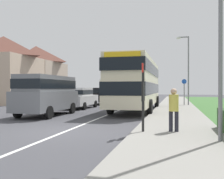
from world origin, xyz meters
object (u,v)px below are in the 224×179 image
object	(u,v)px
pedestrian_at_stop	(174,108)
street_lamp_near	(217,7)
parked_car_white	(80,97)
street_lamp_mid	(187,66)
parked_van_grey	(47,92)
bus_stop_sign	(143,92)
cycle_route_sign	(184,91)
parked_car_black	(100,95)
double_decker_bus	(137,82)

from	to	relation	value
pedestrian_at_stop	street_lamp_near	distance (m)	3.61
parked_car_white	street_lamp_mid	world-z (taller)	street_lamp_mid
parked_van_grey	street_lamp_near	xyz separation A→B (m)	(8.77, -6.21, 2.65)
parked_car_white	bus_stop_sign	size ratio (longest dim) A/B	1.75
bus_stop_sign	street_lamp_mid	bearing A→B (deg)	82.03
bus_stop_sign	street_lamp_mid	world-z (taller)	street_lamp_mid
pedestrian_at_stop	cycle_route_sign	xyz separation A→B (m)	(0.87, 15.37, 0.45)
parked_car_black	street_lamp_near	distance (m)	19.97
double_decker_bus	street_lamp_mid	bearing A→B (deg)	57.81
double_decker_bus	bus_stop_sign	bearing A→B (deg)	-80.31
bus_stop_sign	street_lamp_near	xyz separation A→B (m)	(2.30, -1.16, 2.54)
double_decker_bus	parked_van_grey	xyz separation A→B (m)	(-4.82, -4.63, -0.71)
double_decker_bus	parked_car_black	size ratio (longest dim) A/B	2.70
parked_car_black	parked_car_white	bearing A→B (deg)	-90.32
parked_van_grey	parked_car_black	distance (m)	11.43
parked_van_grey	street_lamp_mid	distance (m)	14.04
street_lamp_near	double_decker_bus	bearing A→B (deg)	110.05
parked_car_white	pedestrian_at_stop	size ratio (longest dim) A/B	2.72
parked_car_white	parked_car_black	distance (m)	5.69
parked_van_grey	street_lamp_near	size ratio (longest dim) A/B	0.74
pedestrian_at_stop	cycle_route_sign	distance (m)	15.40
pedestrian_at_stop	cycle_route_sign	bearing A→B (deg)	86.75
double_decker_bus	street_lamp_near	xyz separation A→B (m)	(3.96, -10.84, 1.93)
street_lamp_near	cycle_route_sign	bearing A→B (deg)	91.23
double_decker_bus	street_lamp_near	bearing A→B (deg)	-69.95
double_decker_bus	street_lamp_mid	world-z (taller)	street_lamp_mid
bus_stop_sign	cycle_route_sign	world-z (taller)	bus_stop_sign
parked_car_black	bus_stop_sign	distance (m)	17.73
cycle_route_sign	double_decker_bus	bearing A→B (deg)	-121.31
double_decker_bus	street_lamp_near	size ratio (longest dim) A/B	1.54
double_decker_bus	street_lamp_mid	distance (m)	7.45
parked_car_white	parked_van_grey	bearing A→B (deg)	-89.11
double_decker_bus	parked_car_black	distance (m)	8.45
cycle_route_sign	street_lamp_near	size ratio (longest dim) A/B	0.36
parked_car_black	pedestrian_at_stop	world-z (taller)	parked_car_black
parked_car_black	street_lamp_mid	xyz separation A→B (m)	(8.75, -0.64, 2.87)
double_decker_bus	bus_stop_sign	size ratio (longest dim) A/B	4.19
cycle_route_sign	pedestrian_at_stop	bearing A→B (deg)	-93.25
bus_stop_sign	street_lamp_mid	distance (m)	16.15
parked_car_white	street_lamp_mid	size ratio (longest dim) A/B	0.70
parked_car_white	bus_stop_sign	distance (m)	12.64
double_decker_bus	parked_van_grey	distance (m)	6.72
double_decker_bus	pedestrian_at_stop	xyz separation A→B (m)	(2.73, -9.45, -1.17)
parked_car_black	pedestrian_at_stop	distance (m)	17.93
cycle_route_sign	parked_car_black	bearing A→B (deg)	174.10
parked_car_black	pedestrian_at_stop	bearing A→B (deg)	-64.92
parked_van_grey	parked_car_black	world-z (taller)	parked_van_grey
parked_van_grey	street_lamp_near	bearing A→B (deg)	-35.29
parked_van_grey	parked_car_black	bearing A→B (deg)	90.29
bus_stop_sign	parked_car_white	bearing A→B (deg)	121.31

